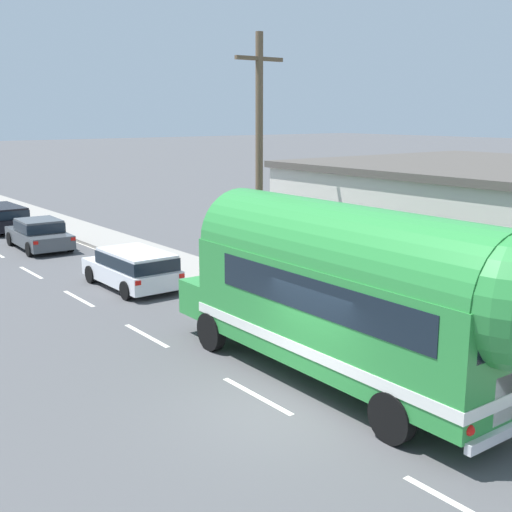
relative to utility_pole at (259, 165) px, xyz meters
name	(u,v)px	position (x,y,z in m)	size (l,w,h in m)	color
ground_plane	(284,410)	(-4.78, -7.06, -4.42)	(300.00, 300.00, 0.00)	#4C4C4F
lane_markings	(131,277)	(-2.04, 5.28, -4.42)	(4.02, 80.00, 0.01)	silver
sidewalk_slab	(219,278)	(0.36, 2.94, -4.35)	(2.50, 90.00, 0.15)	gray
utility_pole	(259,165)	(0.00, 0.00, 0.00)	(1.80, 0.24, 8.50)	brown
painted_bus	(357,290)	(-2.85, -7.18, -2.12)	(2.69, 10.74, 4.12)	#2D8C3D
car_lead	(134,266)	(-2.67, 3.75, -3.63)	(2.00, 4.27, 1.37)	white
car_second	(39,233)	(-2.86, 12.72, -3.69)	(2.13, 4.50, 1.37)	#474C51
car_third	(0,216)	(-2.81, 18.63, -3.62)	(2.04, 4.83, 1.37)	black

